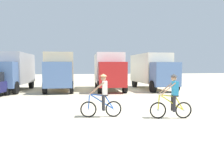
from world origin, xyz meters
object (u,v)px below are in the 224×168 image
object	(u,v)px
box_truck_grey_hauler	(13,70)
box_truck_avon_van	(109,70)
cyclist_orange_shirt	(102,97)
cyclist_cowboy_hat	(172,98)
box_truck_tan_camper	(60,70)
box_truck_cream_rv	(152,70)

from	to	relation	value
box_truck_grey_hauler	box_truck_avon_van	bearing A→B (deg)	-6.59
box_truck_grey_hauler	cyclist_orange_shirt	xyz separation A→B (m)	(5.97, -12.10, -1.03)
box_truck_avon_van	cyclist_orange_shirt	world-z (taller)	box_truck_avon_van
box_truck_grey_hauler	cyclist_cowboy_hat	xyz separation A→B (m)	(8.71, -12.94, -1.03)
box_truck_avon_van	cyclist_orange_shirt	distance (m)	11.45
cyclist_cowboy_hat	cyclist_orange_shirt	bearing A→B (deg)	163.05
box_truck_tan_camper	cyclist_orange_shirt	size ratio (longest dim) A/B	3.75
box_truck_grey_hauler	box_truck_tan_camper	distance (m)	4.10
box_truck_grey_hauler	box_truck_cream_rv	size ratio (longest dim) A/B	1.03
box_truck_tan_camper	cyclist_cowboy_hat	size ratio (longest dim) A/B	3.75
box_truck_tan_camper	box_truck_avon_van	size ratio (longest dim) A/B	0.98
box_truck_tan_camper	cyclist_orange_shirt	xyz separation A→B (m)	(1.90, -11.61, -1.03)
box_truck_avon_van	box_truck_cream_rv	bearing A→B (deg)	-3.49
box_truck_grey_hauler	cyclist_cowboy_hat	world-z (taller)	box_truck_grey_hauler
box_truck_tan_camper	box_truck_avon_van	bearing A→B (deg)	-6.37
cyclist_orange_shirt	cyclist_cowboy_hat	distance (m)	2.87
cyclist_orange_shirt	cyclist_cowboy_hat	bearing A→B (deg)	-16.95
box_truck_grey_hauler	cyclist_cowboy_hat	size ratio (longest dim) A/B	3.82
box_truck_tan_camper	box_truck_avon_van	world-z (taller)	same
box_truck_tan_camper	cyclist_cowboy_hat	distance (m)	13.33
box_truck_grey_hauler	cyclist_orange_shirt	size ratio (longest dim) A/B	3.82
box_truck_tan_camper	box_truck_cream_rv	bearing A→B (deg)	-4.98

